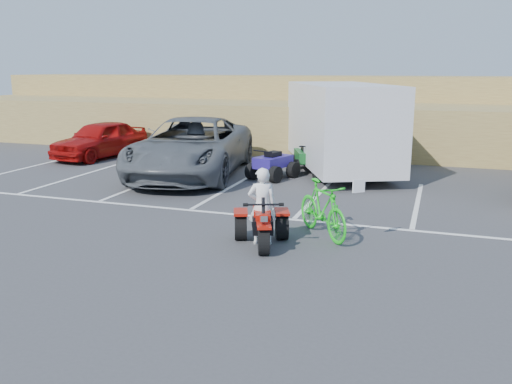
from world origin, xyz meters
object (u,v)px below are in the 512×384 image
(rider, at_px, (262,206))
(grey_pickup, at_px, (191,147))
(green_dirt_bike, at_px, (322,209))
(cargo_trailer, at_px, (340,125))
(quad_atv_blue, at_px, (273,179))
(red_trike_atv, at_px, (262,246))
(red_car, at_px, (100,139))
(quad_atv_green, at_px, (306,172))

(rider, relative_size, grey_pickup, 0.23)
(rider, distance_m, green_dirt_bike, 1.39)
(rider, distance_m, cargo_trailer, 8.31)
(rider, distance_m, quad_atv_blue, 6.68)
(rider, bearing_deg, grey_pickup, -74.76)
(green_dirt_bike, distance_m, cargo_trailer, 7.52)
(red_trike_atv, xyz_separation_m, quad_atv_blue, (-1.78, 6.54, 0.00))
(grey_pickup, height_order, quad_atv_blue, grey_pickup)
(red_trike_atv, bearing_deg, rider, 90.00)
(green_dirt_bike, bearing_deg, red_car, 104.81)
(green_dirt_bike, height_order, quad_atv_blue, green_dirt_bike)
(green_dirt_bike, distance_m, quad_atv_green, 7.28)
(rider, distance_m, quad_atv_green, 7.95)
(quad_atv_green, bearing_deg, red_trike_atv, -105.32)
(cargo_trailer, xyz_separation_m, quad_atv_green, (-1.04, -0.41, -1.61))
(green_dirt_bike, xyz_separation_m, quad_atv_green, (-2.02, 6.97, -0.60))
(grey_pickup, bearing_deg, green_dirt_bike, -53.14)
(red_trike_atv, bearing_deg, grey_pickup, 104.95)
(rider, height_order, grey_pickup, grey_pickup)
(cargo_trailer, bearing_deg, red_car, 155.74)
(red_car, bearing_deg, cargo_trailer, 9.04)
(red_trike_atv, bearing_deg, quad_atv_green, 76.28)
(grey_pickup, height_order, cargo_trailer, cargo_trailer)
(green_dirt_bike, bearing_deg, quad_atv_blue, 76.48)
(cargo_trailer, height_order, quad_atv_green, cargo_trailer)
(grey_pickup, distance_m, red_car, 5.45)
(rider, bearing_deg, cargo_trailer, -111.49)
(red_trike_atv, distance_m, grey_pickup, 7.72)
(quad_atv_blue, bearing_deg, quad_atv_green, 81.05)
(red_trike_atv, relative_size, quad_atv_green, 1.00)
(green_dirt_bike, bearing_deg, cargo_trailer, 57.28)
(grey_pickup, relative_size, quad_atv_blue, 4.51)
(red_trike_atv, xyz_separation_m, green_dirt_bike, (1.00, 1.03, 0.60))
(grey_pickup, relative_size, red_car, 1.59)
(red_car, xyz_separation_m, quad_atv_green, (8.49, -0.36, -0.73))
(grey_pickup, relative_size, cargo_trailer, 0.99)
(rider, distance_m, red_car, 12.52)
(red_trike_atv, relative_size, red_car, 0.36)
(grey_pickup, xyz_separation_m, red_car, (-5.01, 2.15, -0.22))
(quad_atv_green, bearing_deg, grey_pickup, -175.36)
(grey_pickup, bearing_deg, quad_atv_green, 17.38)
(quad_atv_blue, relative_size, quad_atv_green, 0.99)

